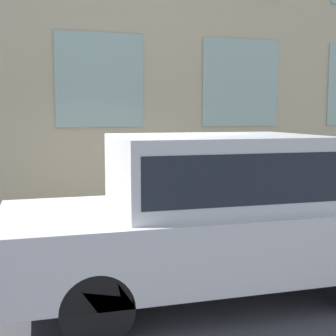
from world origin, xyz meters
The scene contains 6 objects.
ground_plane centered at (0.00, 0.00, 0.00)m, with size 80.00×80.00×0.00m, color #47474C.
sidewalk centered at (1.52, 0.00, 0.08)m, with size 3.05×60.00×0.16m.
building_facade centered at (3.19, 0.00, 4.05)m, with size 0.33×40.00×8.10m.
fire_hydrant centered at (0.41, -0.44, 0.57)m, with size 0.36×0.46×0.80m.
person centered at (0.96, -1.03, 1.17)m, with size 0.41×0.27×1.69m.
parked_car_silver_near centered at (-1.28, -0.75, 1.02)m, with size 1.92×4.82×1.90m.
Camera 1 is at (-6.31, 1.23, 2.14)m, focal length 50.00 mm.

